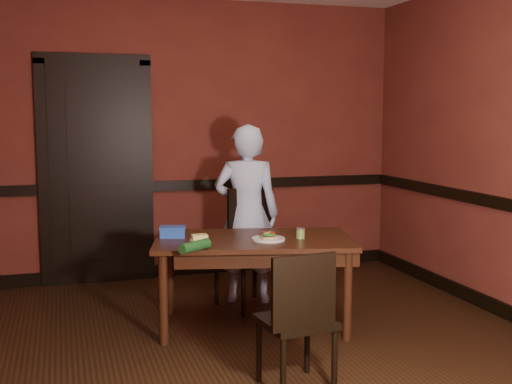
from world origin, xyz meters
TOP-DOWN VIEW (x-y plane):
  - floor at (0.00, 0.00)m, footprint 4.00×4.50m
  - wall_back at (0.00, 2.25)m, footprint 4.00×0.02m
  - wall_front at (0.00, -2.25)m, footprint 4.00×0.02m
  - dado_back at (0.00, 2.23)m, footprint 4.00×0.03m
  - baseboard_back at (0.00, 2.23)m, footprint 4.00×0.03m
  - door at (-1.00, 2.22)m, footprint 1.05×0.07m
  - dining_table at (0.04, 0.53)m, footprint 1.61×1.13m
  - chair_far at (0.15, 1.04)m, footprint 0.58×0.58m
  - chair_near at (-0.04, -0.57)m, footprint 0.43×0.43m
  - person at (0.18, 1.20)m, footprint 0.64×0.53m
  - sandwich_plate at (0.12, 0.43)m, footprint 0.24×0.24m
  - sauce_jar at (0.37, 0.42)m, footprint 0.07×0.07m
  - cheese_saucer at (-0.37, 0.55)m, footprint 0.15×0.15m
  - food_tub at (-0.53, 0.74)m, footprint 0.22×0.17m
  - wrapped_veg at (-0.47, 0.21)m, footprint 0.25×0.21m

SIDE VIEW (x-z plane):
  - floor at x=0.00m, z-range -0.01..0.01m
  - baseboard_back at x=0.00m, z-range 0.00..0.12m
  - dining_table at x=0.04m, z-range 0.00..0.68m
  - chair_near at x=-0.04m, z-range 0.00..0.83m
  - chair_far at x=0.15m, z-range 0.00..0.98m
  - sandwich_plate at x=0.12m, z-range 0.67..0.73m
  - cheese_saucer at x=-0.37m, z-range 0.68..0.72m
  - wrapped_veg at x=-0.47m, z-range 0.68..0.75m
  - sauce_jar at x=0.37m, z-range 0.68..0.76m
  - food_tub at x=-0.53m, z-range 0.68..0.76m
  - person at x=0.18m, z-range 0.00..1.51m
  - dado_back at x=0.00m, z-range 0.85..0.95m
  - door at x=-1.00m, z-range -0.01..2.19m
  - wall_back at x=0.00m, z-range 0.00..2.70m
  - wall_front at x=0.00m, z-range 0.00..2.70m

